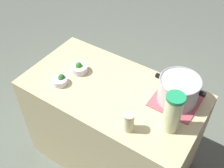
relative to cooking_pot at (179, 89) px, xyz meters
name	(u,v)px	position (x,y,z in m)	size (l,w,h in m)	color
ground_plane	(112,155)	(-0.42, -0.15, -0.97)	(8.00, 8.00, 0.00)	#606B5D
counter_slab	(112,127)	(-0.42, -0.15, -0.54)	(1.30, 0.70, 0.87)	#C1B886
dish_cloth	(176,100)	(0.00, 0.00, -0.10)	(0.30, 0.32, 0.01)	#B24F58
cooking_pot	(179,89)	(0.00, 0.00, 0.00)	(0.34, 0.27, 0.18)	#B7B7BC
lemonade_pitcher	(172,113)	(0.06, -0.24, 0.04)	(0.11, 0.11, 0.28)	beige
mason_jar	(129,122)	(-0.15, -0.39, -0.03)	(0.07, 0.07, 0.14)	beige
broccoli_bowl_front	(60,80)	(-0.77, -0.31, -0.07)	(0.11, 0.11, 0.07)	silver
broccoli_bowl_center	(79,68)	(-0.73, -0.13, -0.07)	(0.12, 0.12, 0.08)	silver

